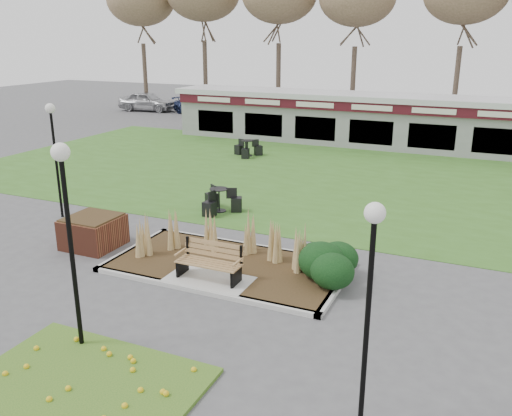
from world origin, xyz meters
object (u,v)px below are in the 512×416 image
at_px(park_bench, 210,261).
at_px(car_silver, 147,101).
at_px(lamp_post_near_left, 66,203).
at_px(bistro_set_b, 219,204).
at_px(bistro_set_a, 248,151).
at_px(brick_planter, 93,231).
at_px(food_pavilion, 377,120).
at_px(car_blue, 197,106).
at_px(car_black, 236,119).
at_px(lamp_post_mid_left, 53,136).
at_px(lamp_post_near_right, 371,269).

distance_m(park_bench, car_silver, 33.76).
bearing_deg(car_silver, lamp_post_near_left, -153.24).
bearing_deg(bistro_set_b, bistro_set_a, 108.66).
bearing_deg(brick_planter, lamp_post_near_left, -52.58).
bearing_deg(food_pavilion, brick_planter, -103.06).
distance_m(bistro_set_b, car_silver, 28.10).
distance_m(bistro_set_a, car_blue, 16.29).
bearing_deg(car_blue, food_pavilion, -95.27).
bearing_deg(car_black, lamp_post_mid_left, -157.46).
bearing_deg(bistro_set_a, lamp_post_near_left, -75.70).
bearing_deg(food_pavilion, lamp_post_near_right, -78.40).
xyz_separation_m(lamp_post_near_right, bistro_set_b, (-7.33, 9.00, -2.48)).
bearing_deg(food_pavilion, bistro_set_b, -99.85).
distance_m(lamp_post_mid_left, car_silver, 27.74).
height_order(park_bench, brick_planter, park_bench).
bearing_deg(brick_planter, bistro_set_b, 67.22).
relative_size(brick_planter, food_pavilion, 0.06).
bearing_deg(lamp_post_near_right, food_pavilion, 101.60).
xyz_separation_m(lamp_post_near_left, car_black, (-8.49, 24.50, -2.28)).
bearing_deg(car_silver, park_bench, -148.42).
bearing_deg(car_silver, lamp_post_mid_left, -157.24).
height_order(lamp_post_near_left, car_blue, lamp_post_near_left).
distance_m(brick_planter, car_silver, 30.63).
xyz_separation_m(lamp_post_near_left, car_silver, (-19.64, 30.50, -2.27)).
relative_size(lamp_post_near_left, car_black, 0.87).
height_order(brick_planter, car_silver, car_silver).
relative_size(brick_planter, bistro_set_b, 0.94).
distance_m(lamp_post_near_left, bistro_set_b, 9.54).
bearing_deg(lamp_post_near_left, lamp_post_near_right, 0.00).
bearing_deg(car_silver, bistro_set_a, -135.90).
relative_size(park_bench, food_pavilion, 0.07).
bearing_deg(car_blue, bistro_set_a, -121.99).
height_order(lamp_post_near_left, car_silver, lamp_post_near_left).
xyz_separation_m(food_pavilion, lamp_post_near_left, (-0.96, -23.46, 1.60)).
height_order(lamp_post_near_right, bistro_set_b, lamp_post_near_right).
bearing_deg(car_black, park_bench, -139.76).
xyz_separation_m(lamp_post_near_right, car_black, (-14.26, 24.50, -1.98)).
bearing_deg(brick_planter, lamp_post_mid_left, 148.68).
height_order(bistro_set_b, car_black, car_black).
distance_m(car_black, car_blue, 8.77).
xyz_separation_m(park_bench, bistro_set_a, (-5.52, 14.15, -0.30)).
bearing_deg(lamp_post_near_right, lamp_post_mid_left, 152.66).
distance_m(lamp_post_near_left, car_silver, 36.35).
distance_m(brick_planter, bistro_set_b, 4.88).
height_order(brick_planter, car_blue, car_blue).
relative_size(food_pavilion, car_blue, 5.57).
relative_size(bistro_set_b, car_silver, 0.34).
bearing_deg(lamp_post_mid_left, park_bench, -18.98).
xyz_separation_m(lamp_post_near_right, car_silver, (-25.41, 30.50, -1.98)).
xyz_separation_m(lamp_post_mid_left, bistro_set_a, (1.76, 11.65, -2.58)).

